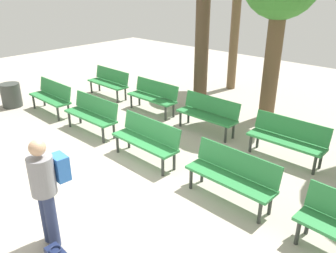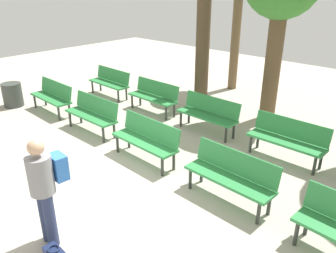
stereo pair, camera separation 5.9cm
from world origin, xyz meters
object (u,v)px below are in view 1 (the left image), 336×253
(trash_bin, at_px, (11,95))
(bench_r1_c3, at_px, (288,137))
(bench_r0_c3, at_px, (232,173))
(bench_r1_c1, at_px, (153,95))
(bench_r1_c0, at_px, (109,81))
(bench_r0_c2, at_px, (147,138))
(tree_2, at_px, (201,53))
(visitor_with_backpack, at_px, (46,187))
(bench_r1_c2, at_px, (208,112))
(bench_r0_c0, at_px, (52,95))
(bench_r0_c1, at_px, (92,113))

(trash_bin, bearing_deg, bench_r1_c3, 17.90)
(bench_r0_c3, height_order, bench_r1_c1, same)
(bench_r1_c0, bearing_deg, bench_r1_c1, -0.08)
(bench_r0_c2, relative_size, tree_2, 0.50)
(visitor_with_backpack, bearing_deg, bench_r0_c3, -112.02)
(bench_r1_c1, height_order, tree_2, tree_2)
(bench_r0_c3, relative_size, visitor_with_backpack, 0.98)
(bench_r1_c2, height_order, bench_r1_c3, same)
(bench_r1_c3, height_order, trash_bin, bench_r1_c3)
(bench_r0_c0, height_order, bench_r0_c1, same)
(bench_r0_c0, bearing_deg, tree_2, 51.41)
(bench_r1_c0, relative_size, tree_2, 0.50)
(bench_r1_c2, relative_size, trash_bin, 2.30)
(visitor_with_backpack, bearing_deg, bench_r1_c2, -77.03)
(bench_r0_c2, bearing_deg, bench_r1_c2, 89.85)
(bench_r0_c3, bearing_deg, visitor_with_backpack, -114.75)
(bench_r0_c0, distance_m, bench_r1_c3, 6.40)
(bench_r0_c0, height_order, bench_r0_c2, same)
(bench_r1_c1, bearing_deg, bench_r1_c3, -0.68)
(visitor_with_backpack, bearing_deg, bench_r0_c0, -25.92)
(bench_r0_c2, distance_m, bench_r1_c3, 2.93)
(bench_r0_c3, bearing_deg, tree_2, 135.70)
(bench_r0_c1, relative_size, bench_r1_c0, 0.99)
(bench_r0_c3, distance_m, trash_bin, 7.43)
(bench_r0_c3, relative_size, trash_bin, 2.30)
(bench_r0_c2, bearing_deg, bench_r0_c0, 179.48)
(bench_r0_c3, distance_m, bench_r1_c3, 2.02)
(bench_r1_c0, height_order, bench_r1_c1, same)
(bench_r1_c1, bearing_deg, tree_2, 63.45)
(bench_r0_c2, bearing_deg, trash_bin, -173.90)
(bench_r0_c0, height_order, bench_r0_c3, same)
(tree_2, bearing_deg, bench_r1_c0, -155.98)
(bench_r0_c0, xyz_separation_m, bench_r0_c1, (1.96, -0.04, 0.00))
(bench_r1_c2, relative_size, tree_2, 0.50)
(bench_r0_c1, bearing_deg, tree_2, 76.33)
(bench_r0_c2, xyz_separation_m, bench_r1_c0, (-3.97, 2.18, 0.00))
(bench_r0_c2, height_order, bench_r1_c1, same)
(bench_r0_c2, xyz_separation_m, trash_bin, (-5.35, -0.41, -0.15))
(bench_r0_c2, bearing_deg, visitor_with_backpack, -72.05)
(bench_r0_c0, xyz_separation_m, bench_r1_c0, (0.02, 2.03, 0.00))
(bench_r0_c1, xyz_separation_m, bench_r1_c1, (0.13, 2.00, 0.00))
(bench_r0_c0, distance_m, tree_2, 4.41)
(bench_r0_c0, relative_size, tree_2, 0.50)
(bench_r0_c3, distance_m, bench_r1_c1, 4.51)
(trash_bin, bearing_deg, bench_r1_c2, 24.46)
(visitor_with_backpack, bearing_deg, trash_bin, -15.55)
(bench_r0_c0, xyz_separation_m, trash_bin, (-1.35, -0.57, -0.15))
(bench_r0_c3, distance_m, visitor_with_backpack, 2.96)
(bench_r0_c0, distance_m, bench_r0_c2, 4.00)
(bench_r1_c0, bearing_deg, visitor_with_backpack, -43.74)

